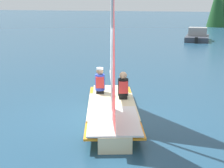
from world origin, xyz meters
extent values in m
plane|color=navy|center=(0.00, 0.00, 0.00)|extent=(260.00, 260.00, 0.00)
cube|color=beige|center=(0.00, 0.00, 0.18)|extent=(2.71, 2.19, 0.37)
cube|color=beige|center=(1.53, 0.71, 0.18)|extent=(1.20, 1.07, 0.37)
cube|color=beige|center=(-1.53, -0.71, 0.18)|extent=(1.37, 1.43, 0.37)
cube|color=orange|center=(0.00, 0.00, 0.30)|extent=(4.40, 2.99, 0.05)
cube|color=silver|center=(1.08, 0.50, 0.39)|extent=(2.27, 1.91, 0.04)
cylinder|color=#B7B7BC|center=(-0.41, -0.19, 1.01)|extent=(1.83, 0.90, 0.07)
pyramid|color=red|center=(1.22, 0.57, 2.14)|extent=(1.34, 0.66, 3.35)
cube|color=black|center=(-2.03, -0.95, 0.13)|extent=(0.09, 0.06, 0.26)
cube|color=black|center=(-0.73, 0.04, 0.23)|extent=(0.36, 0.34, 0.45)
cylinder|color=black|center=(-0.73, 0.04, 0.71)|extent=(0.40, 0.40, 0.50)
cube|color=red|center=(-0.73, 0.04, 0.73)|extent=(0.42, 0.38, 0.35)
sphere|color=tan|center=(-0.73, 0.04, 1.05)|extent=(0.22, 0.22, 0.22)
cube|color=black|center=(-0.99, -0.83, 0.23)|extent=(0.36, 0.34, 0.45)
cylinder|color=blue|center=(-0.99, -0.83, 0.71)|extent=(0.40, 0.40, 0.50)
cube|color=red|center=(-0.99, -0.83, 0.73)|extent=(0.42, 0.38, 0.35)
sphere|color=#A87A56|center=(-0.99, -0.83, 1.05)|extent=(0.22, 0.22, 0.22)
cylinder|color=white|center=(-0.99, -0.83, 1.14)|extent=(0.28, 0.28, 0.06)
cube|color=#333842|center=(-20.15, -0.69, 0.21)|extent=(3.84, 2.28, 0.42)
cube|color=gray|center=(-20.42, -0.72, 0.77)|extent=(1.44, 1.65, 0.70)
cube|color=black|center=(-18.22, -0.48, 0.25)|extent=(0.26, 0.26, 0.50)
cone|color=#1E4C23|center=(-44.11, -0.66, 2.43)|extent=(2.59, 2.59, 4.86)
cone|color=#1E4C23|center=(-38.44, -0.92, 3.05)|extent=(2.54, 2.54, 6.09)
camera|label=1|loc=(7.46, 3.21, 3.05)|focal=50.00mm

